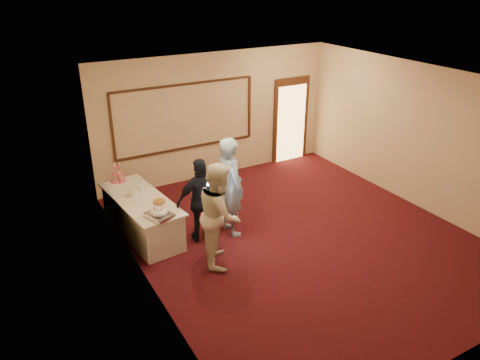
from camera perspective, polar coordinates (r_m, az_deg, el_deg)
name	(u,v)px	position (r m, az deg, el deg)	size (l,w,h in m)	color
floor	(300,237)	(9.12, 7.29, -6.89)	(7.00, 7.00, 0.00)	black
room_walls	(306,137)	(8.26, 8.02, 5.21)	(6.04, 7.04, 3.02)	beige
wall_molding	(186,117)	(10.89, -6.65, 7.65)	(3.45, 0.04, 1.55)	#382210
doorway	(291,120)	(12.41, 6.20, 7.25)	(1.05, 0.07, 2.20)	#382210
buffet_table	(142,216)	(9.16, -11.86, -4.32)	(1.07, 2.27, 0.77)	silver
pavlova_tray	(159,213)	(8.22, -9.83, -3.99)	(0.47, 0.54, 0.18)	#B3B6BA
cupcake_stand	(117,174)	(9.74, -14.71, 0.70)	(0.30, 0.30, 0.44)	#ED4775
plate_stack_a	(134,193)	(9.05, -12.85, -1.55)	(0.17, 0.17, 0.14)	white
plate_stack_b	(140,187)	(9.24, -12.09, -0.87)	(0.19, 0.19, 0.16)	white
tart	(159,202)	(8.72, -9.81, -2.64)	(0.25, 0.25, 0.05)	white
man	(230,187)	(8.76, -1.19, -0.82)	(0.71, 0.47, 1.95)	#8BB0DE
woman	(220,214)	(7.93, -2.47, -4.15)	(0.89, 0.70, 1.84)	silver
guest	(202,201)	(8.61, -4.65, -2.51)	(0.96, 0.40, 1.64)	black
camera_flash	(209,184)	(8.36, -3.83, -0.46)	(0.07, 0.04, 0.05)	white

